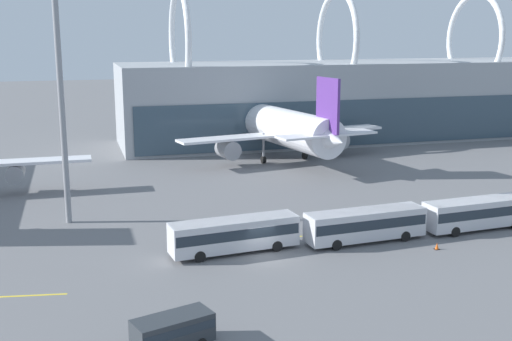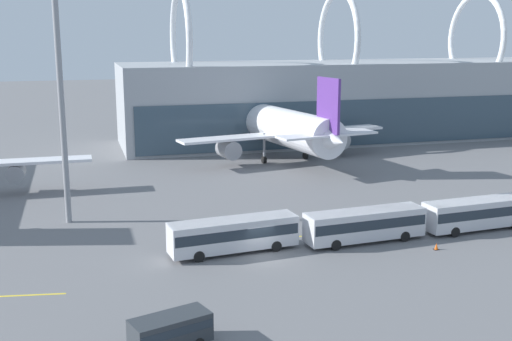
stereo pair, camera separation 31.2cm
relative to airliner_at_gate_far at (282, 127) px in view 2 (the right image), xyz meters
The scene contains 10 objects.
ground_plane 44.30m from the airliner_at_gate_far, 110.00° to the right, with size 440.00×440.00×0.00m, color slate.
terminal_building 46.81m from the airliner_at_gate_far, 19.78° to the left, with size 134.16×19.38×26.86m.
airliner_at_gate_far is the anchor object (origin of this frame).
shuttle_bus_0 42.91m from the airliner_at_gate_far, 113.85° to the right, with size 11.94×3.87×3.09m.
shuttle_bus_1 40.07m from the airliner_at_gate_far, 96.74° to the right, with size 11.89×3.52×3.09m.
shuttle_bus_2 40.17m from the airliner_at_gate_far, 78.59° to the right, with size 11.89×3.50×3.09m.
service_van_foreground 61.05m from the airliner_at_gate_far, 114.64° to the right, with size 5.43×3.56×2.13m.
floodlight_mast 42.61m from the airliner_at_gate_far, 141.25° to the right, with size 2.71×2.71×28.06m.
lane_stripe_2 38.56m from the airliner_at_gate_far, 100.57° to the right, with size 7.10×0.25×0.01m, color yellow.
traffic_cone_0 43.78m from the airliner_at_gate_far, 89.10° to the right, with size 0.47×0.47×0.62m.
Camera 2 is at (-15.33, -51.17, 19.55)m, focal length 45.00 mm.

